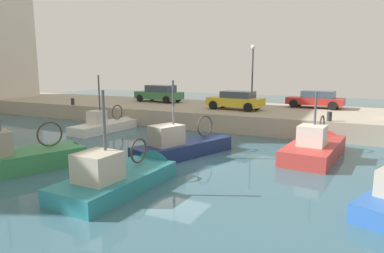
# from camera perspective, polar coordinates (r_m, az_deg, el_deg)

# --- Properties ---
(water_surface) EXTENTS (80.00, 80.00, 0.00)m
(water_surface) POSITION_cam_1_polar(r_m,az_deg,el_deg) (16.25, -2.34, -5.43)
(water_surface) COLOR #386070
(water_surface) RESTS_ON ground
(quay_wall) EXTENTS (9.00, 56.00, 1.20)m
(quay_wall) POSITION_cam_1_polar(r_m,az_deg,el_deg) (26.61, 9.58, 1.73)
(quay_wall) COLOR #ADA08C
(quay_wall) RESTS_ON ground
(fishing_boat_navy) EXTENTS (6.30, 3.55, 4.42)m
(fishing_boat_navy) POSITION_cam_1_polar(r_m,az_deg,el_deg) (17.02, -0.78, -4.23)
(fishing_boat_navy) COLOR navy
(fishing_boat_navy) RESTS_ON ground
(fishing_boat_teal) EXTENTS (5.62, 2.46, 4.47)m
(fishing_boat_teal) POSITION_cam_1_polar(r_m,az_deg,el_deg) (12.87, -11.24, -9.15)
(fishing_boat_teal) COLOR teal
(fishing_boat_teal) RESTS_ON ground
(fishing_boat_green) EXTENTS (6.69, 4.13, 4.25)m
(fishing_boat_green) POSITION_cam_1_polar(r_m,az_deg,el_deg) (16.22, -26.63, -6.02)
(fishing_boat_green) COLOR #388951
(fishing_boat_green) RESTS_ON ground
(fishing_boat_white) EXTENTS (5.80, 2.17, 4.53)m
(fishing_boat_white) POSITION_cam_1_polar(r_m,az_deg,el_deg) (24.27, -13.82, -0.37)
(fishing_boat_white) COLOR white
(fishing_boat_white) RESTS_ON ground
(fishing_boat_red) EXTENTS (6.25, 2.71, 4.11)m
(fishing_boat_red) POSITION_cam_1_polar(r_m,az_deg,el_deg) (17.96, 19.93, -4.19)
(fishing_boat_red) COLOR #BC3833
(fishing_boat_red) RESTS_ON ground
(parked_car_red) EXTENTS (2.18, 4.27, 1.32)m
(parked_car_red) POSITION_cam_1_polar(r_m,az_deg,el_deg) (27.97, 19.96, 4.31)
(parked_car_red) COLOR red
(parked_car_red) RESTS_ON quay_wall
(parked_car_green) EXTENTS (2.36, 4.56, 1.51)m
(parked_car_green) POSITION_cam_1_polar(r_m,az_deg,el_deg) (31.24, -5.47, 5.52)
(parked_car_green) COLOR #387547
(parked_car_green) RESTS_ON quay_wall
(parked_car_yellow) EXTENTS (2.24, 4.20, 1.36)m
(parked_car_yellow) POSITION_cam_1_polar(r_m,az_deg,el_deg) (25.54, 7.33, 4.40)
(parked_car_yellow) COLOR gold
(parked_car_yellow) RESTS_ON quay_wall
(mooring_bollard_mid) EXTENTS (0.28, 0.28, 0.55)m
(mooring_bollard_mid) POSITION_cam_1_polar(r_m,az_deg,el_deg) (21.35, 21.93, 1.57)
(mooring_bollard_mid) COLOR #2D2D33
(mooring_bollard_mid) RESTS_ON quay_wall
(mooring_bollard_north) EXTENTS (0.28, 0.28, 0.55)m
(mooring_bollard_north) POSITION_cam_1_polar(r_m,az_deg,el_deg) (30.28, -19.26, 3.95)
(mooring_bollard_north) COLOR #2D2D33
(mooring_bollard_north) RESTS_ON quay_wall
(quay_streetlamp) EXTENTS (0.36, 0.36, 4.83)m
(quay_streetlamp) POSITION_cam_1_polar(r_m,az_deg,el_deg) (27.89, 10.08, 10.03)
(quay_streetlamp) COLOR #38383D
(quay_streetlamp) RESTS_ON quay_wall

